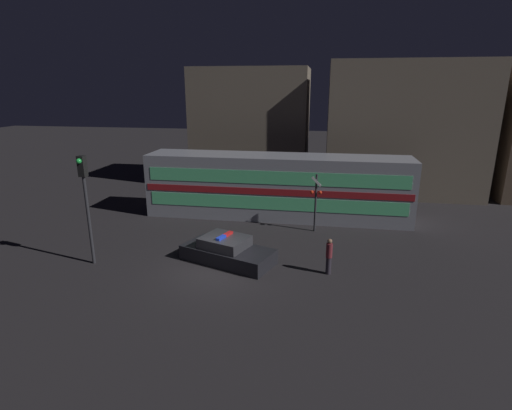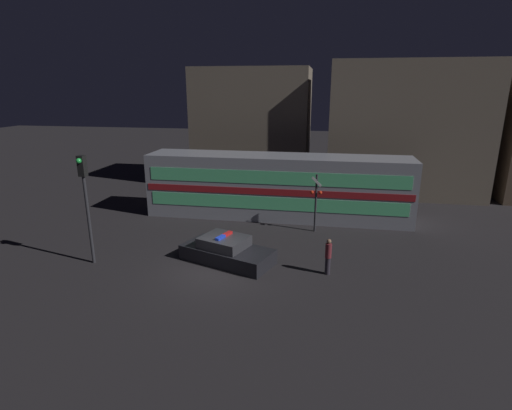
# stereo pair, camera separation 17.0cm
# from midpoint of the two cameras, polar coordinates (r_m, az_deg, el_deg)

# --- Properties ---
(ground_plane) EXTENTS (120.00, 120.00, 0.00)m
(ground_plane) POSITION_cam_midpoint_polar(r_m,az_deg,el_deg) (17.84, -5.50, -9.39)
(ground_plane) COLOR #262326
(train) EXTENTS (15.92, 2.84, 3.83)m
(train) POSITION_cam_midpoint_polar(r_m,az_deg,el_deg) (24.51, 3.28, 2.66)
(train) COLOR gray
(train) RESTS_ON ground_plane
(police_car) EXTENTS (4.62, 3.22, 1.29)m
(police_car) POSITION_cam_midpoint_polar(r_m,az_deg,el_deg) (18.57, -3.95, -6.64)
(police_car) COLOR black
(police_car) RESTS_ON ground_plane
(pedestrian) EXTENTS (0.27, 0.27, 1.61)m
(pedestrian) POSITION_cam_midpoint_polar(r_m,az_deg,el_deg) (17.45, 10.54, -7.22)
(pedestrian) COLOR #2D2833
(pedestrian) RESTS_ON ground_plane
(crossing_signal_near) EXTENTS (0.65, 0.28, 3.25)m
(crossing_signal_near) POSITION_cam_midpoint_polar(r_m,az_deg,el_deg) (22.09, 8.76, 0.75)
(crossing_signal_near) COLOR #2D2D33
(crossing_signal_near) RESTS_ON ground_plane
(traffic_light_corner) EXTENTS (0.30, 0.46, 4.97)m
(traffic_light_corner) POSITION_cam_midpoint_polar(r_m,az_deg,el_deg) (18.93, -22.98, 1.75)
(traffic_light_corner) COLOR #2D2D33
(traffic_light_corner) RESTS_ON ground_plane
(building_left) EXTENTS (9.01, 6.14, 9.23)m
(building_left) POSITION_cam_midpoint_polar(r_m,az_deg,el_deg) (33.30, -0.23, 11.05)
(building_left) COLOR #726656
(building_left) RESTS_ON ground_plane
(building_center) EXTENTS (11.04, 5.12, 9.58)m
(building_center) POSITION_cam_midpoint_polar(r_m,az_deg,el_deg) (31.60, 20.71, 10.05)
(building_center) COLOR #726656
(building_center) RESTS_ON ground_plane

